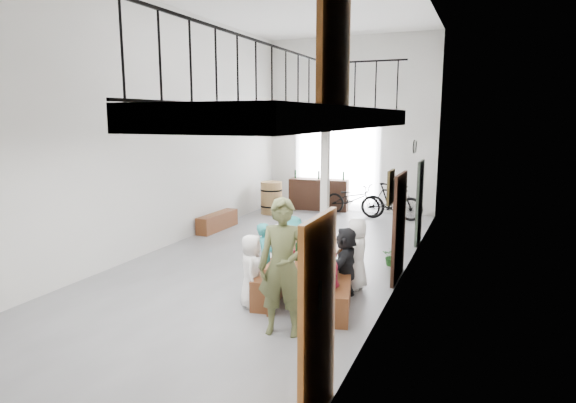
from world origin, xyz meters
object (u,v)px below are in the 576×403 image
at_px(tasting_table, 309,256).
at_px(serving_counter, 319,194).
at_px(oak_barrel, 271,198).
at_px(host_standing, 283,267).
at_px(bench_inner, 277,276).
at_px(bicycle_near, 353,199).
at_px(side_bench, 218,222).

bearing_deg(tasting_table, serving_counter, 100.05).
distance_m(oak_barrel, host_standing, 8.54).
bearing_deg(serving_counter, oak_barrel, -139.50).
xyz_separation_m(bench_inner, oak_barrel, (-2.90, 6.15, 0.26)).
relative_size(tasting_table, host_standing, 1.23).
bearing_deg(tasting_table, host_standing, -91.52).
height_order(bench_inner, host_standing, host_standing).
bearing_deg(host_standing, bicycle_near, 86.29).
relative_size(bench_inner, bicycle_near, 1.17).
bearing_deg(bicycle_near, bench_inner, -163.98).
relative_size(serving_counter, bicycle_near, 1.03).
relative_size(tasting_table, side_bench, 1.49).
height_order(tasting_table, oak_barrel, oak_barrel).
xyz_separation_m(side_bench, host_standing, (4.12, -5.14, 0.74)).
height_order(side_bench, host_standing, host_standing).
relative_size(bench_inner, host_standing, 1.12).
xyz_separation_m(bench_inner, side_bench, (-3.34, 3.60, -0.03)).
xyz_separation_m(tasting_table, side_bench, (-3.96, 3.66, -0.48)).
distance_m(tasting_table, side_bench, 5.42).
distance_m(tasting_table, serving_counter, 7.78).
bearing_deg(bicycle_near, tasting_table, -159.00).
height_order(side_bench, bicycle_near, bicycle_near).
relative_size(side_bench, oak_barrel, 1.58).
height_order(tasting_table, bicycle_near, bicycle_near).
height_order(bench_inner, oak_barrel, oak_barrel).
xyz_separation_m(serving_counter, bicycle_near, (1.24, -0.39, -0.02)).
bearing_deg(side_bench, tasting_table, -42.71).
xyz_separation_m(side_bench, serving_counter, (1.60, 3.75, 0.28)).
xyz_separation_m(side_bench, bicycle_near, (2.84, 3.36, 0.26)).
xyz_separation_m(tasting_table, host_standing, (0.16, -1.48, 0.26)).
bearing_deg(serving_counter, bicycle_near, -22.83).
distance_m(oak_barrel, bicycle_near, 2.53).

